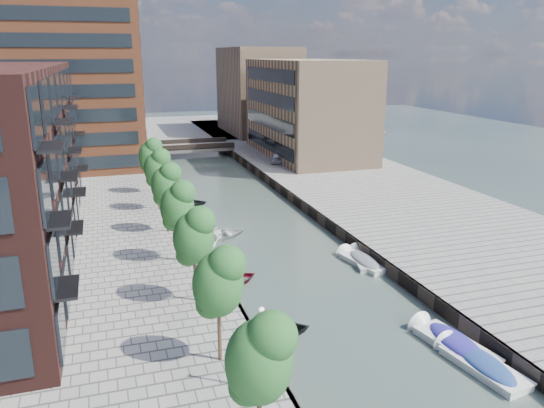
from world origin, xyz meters
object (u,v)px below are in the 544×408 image
tree_5 (157,167)px  sloop_4 (185,205)px  sloop_0 (269,337)px  motorboat_4 (361,261)px  tree_0 (259,356)px  motorboat_0 (477,363)px  tree_3 (177,204)px  tree_1 (218,280)px  tree_4 (166,183)px  car (278,158)px  bridge (191,147)px  tree_6 (150,154)px  sloop_3 (220,238)px  motorboat_3 (449,342)px  motorboat_2 (361,259)px  tree_2 (193,235)px  sloop_2 (231,284)px

tree_5 → sloop_4: size_ratio=1.26×
tree_5 → sloop_0: bearing=-82.0°
sloop_4 → motorboat_4: (10.59, -20.67, 0.20)m
tree_0 → motorboat_0: size_ratio=1.11×
tree_3 → motorboat_0: bearing=-53.0°
tree_1 → tree_5: (0.00, 28.00, 0.00)m
tree_4 → tree_0: bearing=-90.0°
tree_4 → car: tree_4 is taller
bridge → tree_6: bearing=-108.1°
sloop_0 → tree_1: bearing=135.2°
tree_3 → car: bearing=60.6°
tree_6 → sloop_4: tree_6 is taller
sloop_3 → motorboat_4: size_ratio=0.99×
bridge → motorboat_3: size_ratio=2.31×
sloop_3 → motorboat_2: 12.88m
tree_2 → tree_6: bearing=90.0°
tree_1 → car: bearing=68.4°
sloop_4 → tree_6: bearing=60.5°
motorboat_2 → motorboat_4: motorboat_4 is taller
tree_0 → sloop_0: (3.49, 10.00, -5.31)m
tree_4 → tree_6: same height
tree_0 → tree_6: 42.00m
tree_5 → sloop_0: tree_5 is taller
sloop_3 → motorboat_2: (9.58, -8.60, 0.09)m
tree_3 → tree_6: 21.00m
motorboat_2 → tree_6: bearing=121.4°
tree_0 → tree_5: 35.00m
motorboat_4 → tree_1: bearing=-139.9°
tree_6 → sloop_3: 15.94m
tree_2 → motorboat_0: size_ratio=1.11×
tree_0 → motorboat_4: 23.59m
bridge → motorboat_3: bridge is taller
tree_6 → tree_1: bearing=-90.0°
tree_6 → motorboat_2: bearing=-58.6°
bridge → motorboat_3: (4.35, -61.96, -1.17)m
motorboat_4 → tree_0: bearing=-126.5°
sloop_0 → car: (14.99, 43.73, 1.70)m
tree_0 → motorboat_3: size_ratio=1.06×
motorboat_2 → tree_4: bearing=147.4°
sloop_3 → motorboat_0: size_ratio=0.95×
bridge → sloop_2: bearing=-96.1°
tree_0 → motorboat_3: bearing=25.2°
tree_5 → tree_6: bearing=90.0°
tree_2 → sloop_3: 15.30m
tree_1 → bridge: bearing=82.1°
tree_0 → sloop_2: bearing=80.1°
tree_2 → tree_5: same height
tree_2 → tree_6: 28.00m
tree_0 → tree_4: (0.00, 28.00, 0.00)m
motorboat_0 → motorboat_4: motorboat_0 is taller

